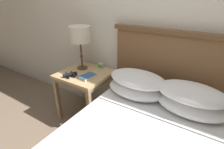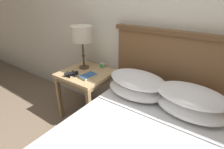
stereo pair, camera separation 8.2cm
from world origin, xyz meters
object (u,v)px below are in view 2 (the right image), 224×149
Objects in this scene: nightstand at (87,78)px; table_lamp at (82,35)px; book_on_nightstand at (88,76)px; binoculars_pair at (71,74)px; alarm_clock at (102,65)px.

table_lamp is at bearing 143.31° from nightstand.
book_on_nightstand is 0.21m from binoculars_pair.
book_on_nightstand is at bearing -37.47° from table_lamp.
book_on_nightstand is at bearing -82.76° from alarm_clock.
nightstand is at bearing 67.90° from binoculars_pair.
table_lamp reaches higher than book_on_nightstand.
table_lamp is at bearing 98.91° from binoculars_pair.
table_lamp reaches higher than alarm_clock.
book_on_nightstand is at bearing 23.50° from binoculars_pair.
nightstand is 3.17× the size of book_on_nightstand.
table_lamp is at bearing 142.53° from book_on_nightstand.
binoculars_pair is at bearing -110.47° from alarm_clock.
binoculars_pair reaches higher than book_on_nightstand.
table_lamp reaches higher than nightstand.
alarm_clock is at bearing 36.60° from table_lamp.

